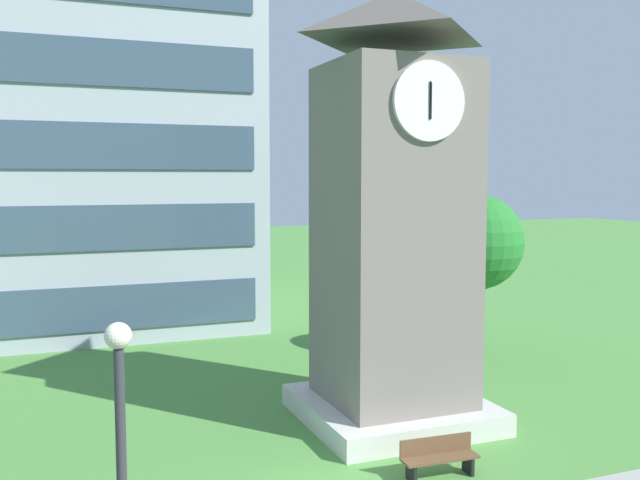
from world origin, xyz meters
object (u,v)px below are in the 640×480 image
at_px(tree_streetside, 475,242).
at_px(park_bench, 439,457).
at_px(clock_tower, 393,232).
at_px(street_lamp, 121,454).

bearing_deg(tree_streetside, park_bench, -127.90).
bearing_deg(clock_tower, street_lamp, -136.28).
bearing_deg(street_lamp, park_bench, 28.28).
bearing_deg(street_lamp, clock_tower, 43.72).
distance_m(park_bench, tree_streetside, 11.34).
relative_size(street_lamp, tree_streetside, 0.79).
relative_size(clock_tower, street_lamp, 2.40).
height_order(clock_tower, street_lamp, clock_tower).
bearing_deg(park_bench, street_lamp, -151.72).
bearing_deg(tree_streetside, clock_tower, -141.32).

